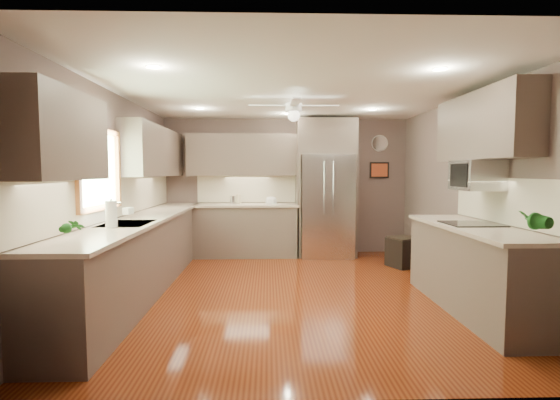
{
  "coord_description": "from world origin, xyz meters",
  "views": [
    {
      "loc": [
        -0.34,
        -5.08,
        1.52
      ],
      "look_at": [
        -0.17,
        0.6,
        1.12
      ],
      "focal_mm": 26.0,
      "sensor_mm": 36.0,
      "label": 1
    }
  ],
  "objects": [
    {
      "name": "floor",
      "position": [
        0.0,
        0.0,
        0.0
      ],
      "size": [
        5.0,
        5.0,
        0.0
      ],
      "primitive_type": "plane",
      "color": "#541C0B",
      "rests_on": "ground"
    },
    {
      "name": "ceiling",
      "position": [
        0.0,
        0.0,
        2.5
      ],
      "size": [
        5.0,
        5.0,
        0.0
      ],
      "primitive_type": "plane",
      "rotation": [
        3.14,
        0.0,
        0.0
      ],
      "color": "white",
      "rests_on": "ground"
    },
    {
      "name": "wall_back",
      "position": [
        0.0,
        2.5,
        1.25
      ],
      "size": [
        4.5,
        0.0,
        4.5
      ],
      "primitive_type": "plane",
      "rotation": [
        1.57,
        0.0,
        0.0
      ],
      "color": "brown",
      "rests_on": "ground"
    },
    {
      "name": "wall_front",
      "position": [
        0.0,
        -2.5,
        1.25
      ],
      "size": [
        4.5,
        0.0,
        4.5
      ],
      "primitive_type": "plane",
      "rotation": [
        -1.57,
        0.0,
        0.0
      ],
      "color": "brown",
      "rests_on": "ground"
    },
    {
      "name": "wall_left",
      "position": [
        -2.25,
        0.0,
        1.25
      ],
      "size": [
        0.0,
        5.0,
        5.0
      ],
      "primitive_type": "plane",
      "rotation": [
        1.57,
        0.0,
        1.57
      ],
      "color": "brown",
      "rests_on": "ground"
    },
    {
      "name": "wall_right",
      "position": [
        2.25,
        0.0,
        1.25
      ],
      "size": [
        0.0,
        5.0,
        5.0
      ],
      "primitive_type": "plane",
      "rotation": [
        1.57,
        0.0,
        -1.57
      ],
      "color": "brown",
      "rests_on": "ground"
    },
    {
      "name": "canister_b",
      "position": [
        -0.98,
        2.22,
        1.01
      ],
      "size": [
        0.12,
        0.12,
        0.15
      ],
      "primitive_type": "cylinder",
      "rotation": [
        0.0,
        0.0,
        -0.34
      ],
      "color": "silver",
      "rests_on": "back_run"
    },
    {
      "name": "canister_c",
      "position": [
        -0.88,
        2.25,
        1.03
      ],
      "size": [
        0.12,
        0.12,
        0.17
      ],
      "primitive_type": "cylinder",
      "rotation": [
        0.0,
        0.0,
        -0.13
      ],
      "color": "#C4B793",
      "rests_on": "back_run"
    },
    {
      "name": "soap_bottle",
      "position": [
        -2.08,
        0.02,
        1.03
      ],
      "size": [
        0.1,
        0.1,
        0.18
      ],
      "primitive_type": "imported",
      "rotation": [
        0.0,
        0.0,
        -0.22
      ],
      "color": "white",
      "rests_on": "left_run"
    },
    {
      "name": "potted_plant_left",
      "position": [
        -1.93,
        -1.77,
        1.07
      ],
      "size": [
        0.15,
        0.11,
        0.27
      ],
      "primitive_type": "imported",
      "rotation": [
        0.0,
        0.0,
        -0.09
      ],
      "color": "#1B5F1B",
      "rests_on": "left_run"
    },
    {
      "name": "potted_plant_right",
      "position": [
        1.9,
        -1.74,
        1.11
      ],
      "size": [
        0.21,
        0.19,
        0.34
      ],
      "primitive_type": "imported",
      "rotation": [
        0.0,
        0.0,
        0.22
      ],
      "color": "#1B5F1B",
      "rests_on": "right_run"
    },
    {
      "name": "bowl",
      "position": [
        -0.28,
        2.22,
        0.97
      ],
      "size": [
        0.25,
        0.25,
        0.05
      ],
      "primitive_type": "imported",
      "rotation": [
        0.0,
        0.0,
        -0.27
      ],
      "color": "#C4B793",
      "rests_on": "back_run"
    },
    {
      "name": "left_run",
      "position": [
        -1.95,
        0.15,
        0.48
      ],
      "size": [
        0.65,
        4.7,
        1.45
      ],
      "color": "brown",
      "rests_on": "ground"
    },
    {
      "name": "back_run",
      "position": [
        -0.72,
        2.2,
        0.48
      ],
      "size": [
        1.85,
        0.65,
        1.45
      ],
      "color": "brown",
      "rests_on": "ground"
    },
    {
      "name": "uppers",
      "position": [
        -0.74,
        0.71,
        1.87
      ],
      "size": [
        4.5,
        4.7,
        0.95
      ],
      "color": "brown",
      "rests_on": "wall_left"
    },
    {
      "name": "window",
      "position": [
        -2.22,
        -0.5,
        1.55
      ],
      "size": [
        0.05,
        1.12,
        0.92
      ],
      "color": "#BFF2B2",
      "rests_on": "wall_left"
    },
    {
      "name": "sink",
      "position": [
        -1.93,
        -0.5,
        0.91
      ],
      "size": [
        0.5,
        0.7,
        0.32
      ],
      "color": "silver",
      "rests_on": "left_run"
    },
    {
      "name": "refrigerator",
      "position": [
        0.7,
        2.16,
        1.19
      ],
      "size": [
        1.06,
        0.75,
        2.45
      ],
      "color": "silver",
      "rests_on": "ground"
    },
    {
      "name": "right_run",
      "position": [
        1.93,
        -0.8,
        0.48
      ],
      "size": [
        0.7,
        2.2,
        1.45
      ],
      "color": "brown",
      "rests_on": "ground"
    },
    {
      "name": "microwave",
      "position": [
        2.03,
        -0.55,
        1.48
      ],
      "size": [
        0.43,
        0.55,
        0.34
      ],
      "color": "silver",
      "rests_on": "wall_right"
    },
    {
      "name": "ceiling_fan",
      "position": [
        -0.0,
        0.3,
        2.33
      ],
      "size": [
        1.18,
        1.18,
        0.32
      ],
      "color": "white",
      "rests_on": "ceiling"
    },
    {
      "name": "recessed_lights",
      "position": [
        -0.04,
        0.4,
        2.49
      ],
      "size": [
        2.84,
        3.14,
        0.01
      ],
      "color": "white",
      "rests_on": "ceiling"
    },
    {
      "name": "wall_clock",
      "position": [
        1.75,
        2.48,
        2.05
      ],
      "size": [
        0.3,
        0.03,
        0.3
      ],
      "color": "white",
      "rests_on": "wall_back"
    },
    {
      "name": "framed_print",
      "position": [
        1.75,
        2.48,
        1.55
      ],
      "size": [
        0.36,
        0.03,
        0.3
      ],
      "color": "black",
      "rests_on": "wall_back"
    },
    {
      "name": "stool",
      "position": [
        1.83,
        1.27,
        0.24
      ],
      "size": [
        0.54,
        0.54,
        0.48
      ],
      "color": "black",
      "rests_on": "ground"
    },
    {
      "name": "paper_towel",
      "position": [
        -1.97,
        -0.84,
        1.08
      ],
      "size": [
        0.12,
        0.12,
        0.3
      ],
      "color": "white",
      "rests_on": "left_run"
    }
  ]
}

